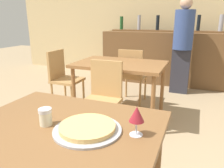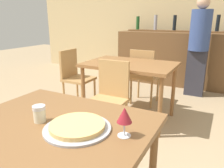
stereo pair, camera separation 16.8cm
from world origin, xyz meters
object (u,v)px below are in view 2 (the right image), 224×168
Objects in this scene: wine_glass at (124,116)px; cheese_shaker at (39,114)px; chair_far_side_front at (109,94)px; pizza_tray at (77,127)px; chair_far_side_left at (75,74)px; person_standing at (199,44)px; chair_far_side_back at (144,73)px.

cheese_shaker is at bearing -171.08° from wine_glass.
pizza_tray is at bearing -69.60° from chair_far_side_front.
chair_far_side_left is 2.10m from cheese_shaker.
chair_far_side_left is 2.39× the size of pizza_tray.
chair_far_side_left is 5.58× the size of wine_glass.
chair_far_side_front and chair_far_side_left have the same top height.
person_standing is (0.67, 1.99, 0.40)m from chair_far_side_front.
chair_far_side_front and chair_far_side_back have the same top height.
chair_far_side_left is (-0.91, 0.56, 0.00)m from chair_far_side_front.
pizza_tray is 3.73× the size of cheese_shaker.
wine_glass reaches higher than chair_far_side_left.
cheese_shaker is at bearing 94.55° from chair_far_side_back.
cheese_shaker is 0.06× the size of person_standing.
cheese_shaker is (-0.25, -0.02, 0.03)m from pizza_tray.
wine_glass is at bearing -89.50° from person_standing.
chair_far_side_back is 1.00× the size of chair_far_side_left.
chair_far_side_left is at bearing 133.59° from wine_glass.
wine_glass is at bearing -58.29° from chair_far_side_front.
chair_far_side_back is 2.38m from wine_glass.
pizza_tray is at bearing -142.24° from chair_far_side_left.
chair_far_side_front is 1.37m from wine_glass.
cheese_shaker is 3.24m from person_standing.
chair_far_side_back is 0.52× the size of person_standing.
pizza_tray is (0.44, -2.31, 0.25)m from chair_far_side_back.
person_standing is (0.67, 0.86, 0.40)m from chair_far_side_back.
chair_far_side_left is 0.52× the size of person_standing.
chair_far_side_back is at bearing -58.26° from chair_far_side_left.
person_standing reaches higher than chair_far_side_front.
cheese_shaker is at bearing -98.57° from person_standing.
chair_far_side_back is at bearing 100.76° from pizza_tray.
wine_glass is (0.26, 0.06, 0.10)m from pizza_tray.
chair_far_side_back is 5.58× the size of wine_glass.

